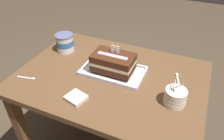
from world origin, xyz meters
TOP-DOWN VIEW (x-y plane):
  - dining_table at (0.00, 0.00)m, footprint 1.11×0.80m
  - foil_tray at (-0.00, 0.04)m, footprint 0.38×0.23m
  - birthday_cake at (-0.00, 0.04)m, footprint 0.25×0.15m
  - bowl_stack at (0.39, -0.08)m, footprint 0.12×0.12m
  - ice_cream_tub at (-0.41, 0.14)m, footprint 0.12×0.12m
  - serving_spoon_near_tray at (-0.43, -0.22)m, footprint 0.12×0.03m
  - serving_spoon_by_bowls at (0.37, 0.14)m, footprint 0.06×0.15m
  - napkin_pile at (-0.09, -0.26)m, footprint 0.12×0.11m

SIDE VIEW (x-z plane):
  - dining_table at x=0.00m, z-range 0.27..1.03m
  - serving_spoon_near_tray at x=-0.43m, z-range 0.76..0.77m
  - serving_spoon_by_bowls at x=0.37m, z-range 0.76..0.77m
  - foil_tray at x=0.00m, z-range 0.76..0.78m
  - napkin_pile at x=-0.09m, z-range 0.76..0.79m
  - bowl_stack at x=0.39m, z-range 0.74..0.88m
  - ice_cream_tub at x=-0.41m, z-range 0.76..0.89m
  - birthday_cake at x=0.00m, z-range 0.76..0.92m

